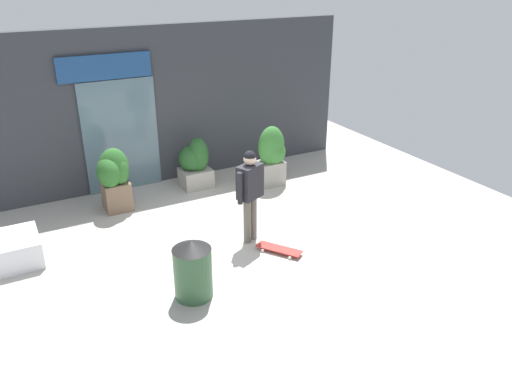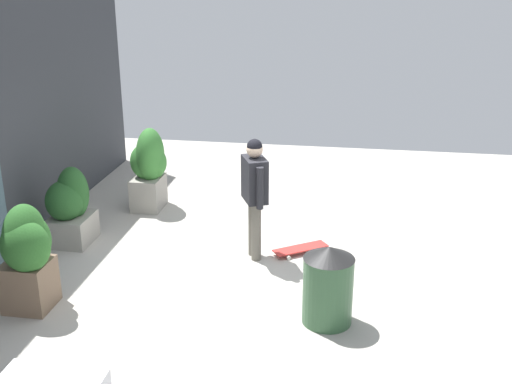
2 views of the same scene
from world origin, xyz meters
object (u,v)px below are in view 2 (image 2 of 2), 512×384
Objects in this scene: skateboarder at (255,187)px; skateboard at (301,248)px; planter_box_left at (27,252)px; trash_bin at (328,285)px; planter_box_right at (70,207)px; planter_box_mid at (150,167)px.

skateboarder is 2.16× the size of skateboard.
planter_box_left is 3.36m from trash_bin.
skateboarder is at bearing 35.52° from trash_bin.
skateboard is 0.60× the size of planter_box_left.
skateboarder reaches higher than trash_bin.
skateboard is at bearing 14.90° from trash_bin.
planter_box_left is at bearing -169.11° from planter_box_right.
planter_box_right is 3.99m from trash_bin.
planter_box_mid is (1.46, -0.69, 0.16)m from planter_box_right.
planter_box_left is 3.27m from planter_box_mid.
planter_box_mid reaches higher than planter_box_left.
skateboard is (0.23, -0.60, -0.94)m from skateboarder.
planter_box_mid is at bearing 118.28° from skateboard.
planter_box_right is 1.21× the size of trash_bin.
planter_box_left reaches higher than skateboard.
skateboarder is 1.89m from trash_bin.
skateboarder is at bearing 166.20° from skateboard.
skateboard is 2.92m from planter_box_mid.
planter_box_right is at bearing 67.34° from trash_bin.
planter_box_left is 1.39× the size of trash_bin.
skateboarder is at bearing -91.39° from planter_box_right.
planter_box_mid is 4.24m from trash_bin.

